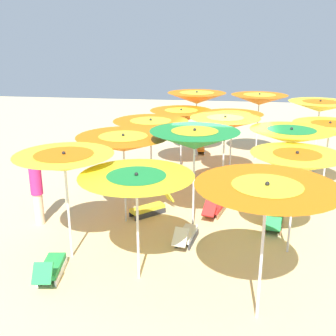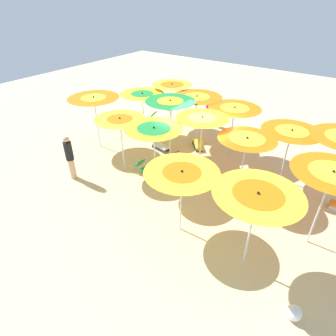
# 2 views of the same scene
# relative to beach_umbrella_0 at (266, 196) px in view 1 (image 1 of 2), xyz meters

# --- Properties ---
(ground) EXTENTS (38.31, 38.31, 0.04)m
(ground) POSITION_rel_beach_umbrella_0_xyz_m (-4.92, -0.72, -2.24)
(ground) COLOR beige
(beach_umbrella_0) EXTENTS (2.23, 2.23, 2.45)m
(beach_umbrella_0) POSITION_rel_beach_umbrella_0_xyz_m (0.00, 0.00, 0.00)
(beach_umbrella_0) COLOR silver
(beach_umbrella_0) RESTS_ON ground
(beach_umbrella_1) EXTENTS (1.90, 1.90, 2.32)m
(beach_umbrella_1) POSITION_rel_beach_umbrella_0_xyz_m (-2.33, 0.81, -0.16)
(beach_umbrella_1) COLOR silver
(beach_umbrella_1) RESTS_ON ground
(beach_umbrella_2) EXTENTS (2.01, 2.01, 2.44)m
(beach_umbrella_2) POSITION_rel_beach_umbrella_0_xyz_m (-4.05, 0.93, -0.00)
(beach_umbrella_2) COLOR silver
(beach_umbrella_2) RESTS_ON ground
(beach_umbrella_3) EXTENTS (2.11, 2.11, 2.21)m
(beach_umbrella_3) POSITION_rel_beach_umbrella_0_xyz_m (-6.11, 2.31, -0.26)
(beach_umbrella_3) COLOR silver
(beach_umbrella_3) RESTS_ON ground
(beach_umbrella_4) EXTENTS (2.09, 2.09, 2.52)m
(beach_umbrella_4) POSITION_rel_beach_umbrella_0_xyz_m (-8.25, 2.45, 0.07)
(beach_umbrella_4) COLOR silver
(beach_umbrella_4) RESTS_ON ground
(beach_umbrella_5) EXTENTS (2.12, 2.12, 2.20)m
(beach_umbrella_5) POSITION_rel_beach_umbrella_0_xyz_m (-0.85, -2.22, -0.25)
(beach_umbrella_5) COLOR silver
(beach_umbrella_5) RESTS_ON ground
(beach_umbrella_6) EXTENTS (2.07, 2.07, 2.55)m
(beach_umbrella_6) POSITION_rel_beach_umbrella_0_xyz_m (-3.11, -1.36, 0.06)
(beach_umbrella_6) COLOR silver
(beach_umbrella_6) RESTS_ON ground
(beach_umbrella_7) EXTENTS (1.91, 1.91, 2.51)m
(beach_umbrella_7) POSITION_rel_beach_umbrella_0_xyz_m (-5.01, -0.69, 0.07)
(beach_umbrella_7) COLOR silver
(beach_umbrella_7) RESTS_ON ground
(beach_umbrella_8) EXTENTS (1.94, 1.94, 2.30)m
(beach_umbrella_8) POSITION_rel_beach_umbrella_0_xyz_m (-6.82, -0.47, -0.14)
(beach_umbrella_8) COLOR silver
(beach_umbrella_8) RESTS_ON ground
(beach_umbrella_9) EXTENTS (2.08, 2.08, 2.54)m
(beach_umbrella_9) POSITION_rel_beach_umbrella_0_xyz_m (-9.47, 0.53, 0.08)
(beach_umbrella_9) COLOR silver
(beach_umbrella_9) RESTS_ON ground
(beach_umbrella_10) EXTENTS (2.00, 2.00, 2.37)m
(beach_umbrella_10) POSITION_rel_beach_umbrella_0_xyz_m (-1.45, -3.83, -0.08)
(beach_umbrella_10) COLOR silver
(beach_umbrella_10) RESTS_ON ground
(beach_umbrella_11) EXTENTS (2.28, 2.28, 2.31)m
(beach_umbrella_11) POSITION_rel_beach_umbrella_0_xyz_m (-3.34, -3.10, -0.15)
(beach_umbrella_11) COLOR silver
(beach_umbrella_11) RESTS_ON ground
(beach_umbrella_12) EXTENTS (2.17, 2.17, 2.30)m
(beach_umbrella_12) POSITION_rel_beach_umbrella_0_xyz_m (-5.32, -2.79, -0.18)
(beach_umbrella_12) COLOR silver
(beach_umbrella_12) RESTS_ON ground
(beach_umbrella_13) EXTENTS (2.15, 2.15, 2.19)m
(beach_umbrella_13) POSITION_rel_beach_umbrella_0_xyz_m (-7.80, -2.19, -0.29)
(beach_umbrella_13) COLOR silver
(beach_umbrella_13) RESTS_ON ground
(beach_umbrella_14) EXTENTS (2.21, 2.21, 2.57)m
(beach_umbrella_14) POSITION_rel_beach_umbrella_0_xyz_m (-9.48, -1.79, 0.10)
(beach_umbrella_14) COLOR silver
(beach_umbrella_14) RESTS_ON ground
(lounger_0) EXTENTS (1.08, 1.13, 0.72)m
(lounger_0) POSITION_rel_beach_umbrella_0_xyz_m (-3.88, -2.54, -2.00)
(lounger_0) COLOR #333338
(lounger_0) RESTS_ON ground
(lounger_1) EXTENTS (1.22, 0.55, 0.56)m
(lounger_1) POSITION_rel_beach_umbrella_0_xyz_m (-0.65, -3.95, -2.02)
(lounger_1) COLOR silver
(lounger_1) RESTS_ON ground
(lounger_2) EXTENTS (1.24, 0.58, 0.58)m
(lounger_2) POSITION_rel_beach_umbrella_0_xyz_m (-3.45, 0.63, -2.02)
(lounger_2) COLOR olive
(lounger_2) RESTS_ON ground
(lounger_3) EXTENTS (1.37, 0.45, 0.67)m
(lounger_3) POSITION_rel_beach_umbrella_0_xyz_m (-10.28, -1.66, -2.01)
(lounger_3) COLOR silver
(lounger_3) RESTS_ON ground
(lounger_4) EXTENTS (1.29, 0.65, 0.53)m
(lounger_4) POSITION_rel_beach_umbrella_0_xyz_m (-4.09, -0.84, -2.02)
(lounger_4) COLOR olive
(lounger_4) RESTS_ON ground
(lounger_5) EXTENTS (1.21, 0.52, 0.56)m
(lounger_5) POSITION_rel_beach_umbrella_0_xyz_m (-2.41, -1.45, -2.02)
(lounger_5) COLOR #333338
(lounger_5) RESTS_ON ground
(beachgoer_0) EXTENTS (0.30, 0.30, 1.75)m
(beachgoer_0) POSITION_rel_beach_umbrella_0_xyz_m (-2.89, -5.23, -1.30)
(beachgoer_0) COLOR beige
(beachgoer_0) RESTS_ON ground
(beach_ball) EXTENTS (0.36, 0.36, 0.36)m
(beach_ball) POSITION_rel_beach_umbrella_0_xyz_m (-9.75, 3.14, -2.04)
(beach_ball) COLOR white
(beach_ball) RESTS_ON ground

